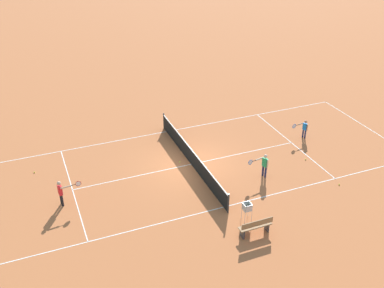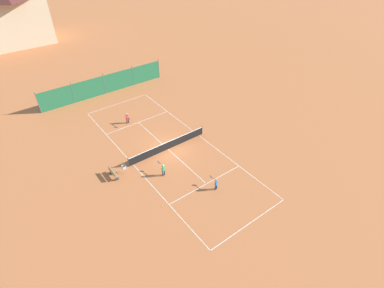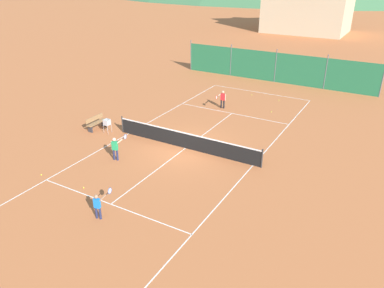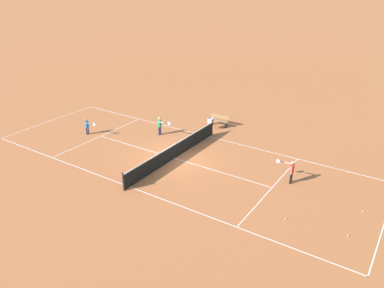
{
  "view_description": "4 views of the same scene",
  "coord_description": "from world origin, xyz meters",
  "px_view_note": "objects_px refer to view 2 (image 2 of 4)",
  "views": [
    {
      "loc": [
        -19.24,
        7.75,
        13.05
      ],
      "look_at": [
        0.23,
        -0.14,
        1.12
      ],
      "focal_mm": 42.0,
      "sensor_mm": 36.0,
      "label": 1
    },
    {
      "loc": [
        -12.77,
        -21.19,
        19.53
      ],
      "look_at": [
        1.88,
        -1.69,
        0.85
      ],
      "focal_mm": 28.0,
      "sensor_mm": 36.0,
      "label": 2
    },
    {
      "loc": [
        9.86,
        -16.43,
        9.46
      ],
      "look_at": [
        1.04,
        -1.07,
        0.95
      ],
      "focal_mm": 35.0,
      "sensor_mm": 36.0,
      "label": 3
    },
    {
      "loc": [
        16.71,
        12.27,
        10.31
      ],
      "look_at": [
        -0.58,
        0.91,
        0.98
      ],
      "focal_mm": 35.0,
      "sensor_mm": 36.0,
      "label": 4
    }
  ],
  "objects_px": {
    "tennis_net": "(168,145)",
    "player_near_service": "(127,118)",
    "player_far_service": "(216,183)",
    "tennis_ball_mid_court": "(169,145)",
    "tennis_ball_service_box": "(119,107)",
    "tennis_ball_by_net_left": "(187,191)",
    "courtside_bench": "(113,173)",
    "tennis_ball_alley_left": "(136,103)",
    "tennis_ball_far_corner": "(148,110)",
    "player_far_baseline": "(163,169)",
    "ball_hopper": "(124,168)",
    "alpine_chalet": "(8,11)",
    "tennis_ball_alley_right": "(162,206)"
  },
  "relations": [
    {
      "from": "tennis_net",
      "to": "tennis_ball_service_box",
      "type": "height_order",
      "value": "tennis_net"
    },
    {
      "from": "alpine_chalet",
      "to": "courtside_bench",
      "type": "bearing_deg",
      "value": -91.9
    },
    {
      "from": "player_far_service",
      "to": "tennis_ball_alley_left",
      "type": "xyz_separation_m",
      "value": [
        1.76,
        18.1,
        -0.65
      ]
    },
    {
      "from": "tennis_ball_far_corner",
      "to": "tennis_ball_by_net_left",
      "type": "xyz_separation_m",
      "value": [
        -4.29,
        -14.07,
        0.0
      ]
    },
    {
      "from": "tennis_ball_by_net_left",
      "to": "courtside_bench",
      "type": "xyz_separation_m",
      "value": [
        -4.38,
        5.62,
        0.42
      ]
    },
    {
      "from": "tennis_ball_alley_left",
      "to": "tennis_ball_mid_court",
      "type": "distance_m",
      "value": 10.34
    },
    {
      "from": "tennis_ball_mid_court",
      "to": "tennis_ball_by_net_left",
      "type": "relative_size",
      "value": 1.0
    },
    {
      "from": "player_near_service",
      "to": "tennis_ball_alley_left",
      "type": "bearing_deg",
      "value": 50.69
    },
    {
      "from": "player_far_service",
      "to": "tennis_ball_far_corner",
      "type": "bearing_deg",
      "value": 82.32
    },
    {
      "from": "tennis_net",
      "to": "player_near_service",
      "type": "distance_m",
      "value": 7.07
    },
    {
      "from": "tennis_ball_mid_court",
      "to": "tennis_ball_far_corner",
      "type": "bearing_deg",
      "value": 75.75
    },
    {
      "from": "tennis_ball_alley_left",
      "to": "tennis_ball_by_net_left",
      "type": "height_order",
      "value": "same"
    },
    {
      "from": "player_far_baseline",
      "to": "tennis_ball_service_box",
      "type": "relative_size",
      "value": 19.77
    },
    {
      "from": "player_far_service",
      "to": "tennis_ball_alley_right",
      "type": "distance_m",
      "value": 5.09
    },
    {
      "from": "player_far_baseline",
      "to": "ball_hopper",
      "type": "height_order",
      "value": "player_far_baseline"
    },
    {
      "from": "tennis_ball_far_corner",
      "to": "player_far_baseline",
      "type": "bearing_deg",
      "value": -113.6
    },
    {
      "from": "tennis_ball_mid_court",
      "to": "courtside_bench",
      "type": "bearing_deg",
      "value": -172.09
    },
    {
      "from": "tennis_ball_alley_right",
      "to": "ball_hopper",
      "type": "height_order",
      "value": "ball_hopper"
    },
    {
      "from": "tennis_ball_alley_right",
      "to": "tennis_ball_alley_left",
      "type": "xyz_separation_m",
      "value": [
        6.67,
        16.94,
        0.0
      ]
    },
    {
      "from": "tennis_net",
      "to": "ball_hopper",
      "type": "bearing_deg",
      "value": -173.99
    },
    {
      "from": "tennis_ball_alley_right",
      "to": "player_far_baseline",
      "type": "bearing_deg",
      "value": 55.8
    },
    {
      "from": "player_far_baseline",
      "to": "tennis_ball_far_corner",
      "type": "relative_size",
      "value": 19.77
    },
    {
      "from": "tennis_ball_by_net_left",
      "to": "tennis_ball_service_box",
      "type": "bearing_deg",
      "value": 84.36
    },
    {
      "from": "player_near_service",
      "to": "player_far_service",
      "type": "xyz_separation_m",
      "value": [
        1.3,
        -14.36,
        -0.09
      ]
    },
    {
      "from": "player_far_service",
      "to": "tennis_ball_mid_court",
      "type": "height_order",
      "value": "player_far_service"
    },
    {
      "from": "ball_hopper",
      "to": "tennis_ball_alley_left",
      "type": "bearing_deg",
      "value": 57.05
    },
    {
      "from": "player_far_service",
      "to": "tennis_ball_far_corner",
      "type": "relative_size",
      "value": 17.54
    },
    {
      "from": "tennis_ball_mid_court",
      "to": "courtside_bench",
      "type": "distance_m",
      "value": 6.84
    },
    {
      "from": "player_near_service",
      "to": "tennis_ball_far_corner",
      "type": "height_order",
      "value": "player_near_service"
    },
    {
      "from": "player_far_service",
      "to": "tennis_ball_alley_left",
      "type": "distance_m",
      "value": 18.19
    },
    {
      "from": "tennis_net",
      "to": "player_far_baseline",
      "type": "height_order",
      "value": "player_far_baseline"
    },
    {
      "from": "ball_hopper",
      "to": "alpine_chalet",
      "type": "xyz_separation_m",
      "value": [
        0.45,
        45.29,
        5.16
      ]
    },
    {
      "from": "tennis_net",
      "to": "tennis_ball_mid_court",
      "type": "distance_m",
      "value": 0.81
    },
    {
      "from": "courtside_bench",
      "to": "tennis_net",
      "type": "bearing_deg",
      "value": 3.87
    },
    {
      "from": "tennis_ball_far_corner",
      "to": "tennis_ball_alley_right",
      "type": "bearing_deg",
      "value": -116.15
    },
    {
      "from": "tennis_ball_service_box",
      "to": "ball_hopper",
      "type": "distance_m",
      "value": 12.52
    },
    {
      "from": "player_far_baseline",
      "to": "tennis_ball_mid_court",
      "type": "height_order",
      "value": "player_far_baseline"
    },
    {
      "from": "player_far_baseline",
      "to": "alpine_chalet",
      "type": "xyz_separation_m",
      "value": [
        -2.34,
        47.77,
        5.06
      ]
    },
    {
      "from": "player_far_baseline",
      "to": "tennis_ball_by_net_left",
      "type": "xyz_separation_m",
      "value": [
        0.54,
        -3.01,
        -0.73
      ]
    },
    {
      "from": "player_far_baseline",
      "to": "ball_hopper",
      "type": "distance_m",
      "value": 3.74
    },
    {
      "from": "player_near_service",
      "to": "courtside_bench",
      "type": "distance_m",
      "value": 9.12
    },
    {
      "from": "player_far_service",
      "to": "tennis_ball_by_net_left",
      "type": "relative_size",
      "value": 17.54
    },
    {
      "from": "player_near_service",
      "to": "tennis_ball_alley_right",
      "type": "relative_size",
      "value": 19.99
    },
    {
      "from": "tennis_net",
      "to": "tennis_ball_far_corner",
      "type": "bearing_deg",
      "value": 73.81
    },
    {
      "from": "courtside_bench",
      "to": "tennis_ball_mid_court",
      "type": "bearing_deg",
      "value": 7.91
    },
    {
      "from": "tennis_ball_alley_right",
      "to": "alpine_chalet",
      "type": "relative_size",
      "value": 0.01
    },
    {
      "from": "player_near_service",
      "to": "tennis_ball_mid_court",
      "type": "height_order",
      "value": "player_near_service"
    },
    {
      "from": "tennis_ball_alley_left",
      "to": "alpine_chalet",
      "type": "relative_size",
      "value": 0.01
    },
    {
      "from": "tennis_ball_service_box",
      "to": "tennis_ball_by_net_left",
      "type": "distance_m",
      "value": 17.03
    },
    {
      "from": "tennis_ball_alley_left",
      "to": "courtside_bench",
      "type": "xyz_separation_m",
      "value": [
        -8.35,
        -11.15,
        0.42
      ]
    }
  ]
}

